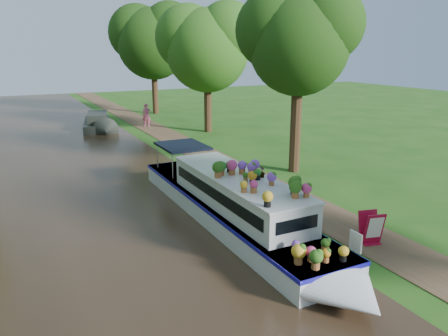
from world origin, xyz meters
TOP-DOWN VIEW (x-y plane):
  - ground at (0.00, 0.00)m, footprint 100.00×100.00m
  - canal_water at (-6.00, 0.00)m, footprint 10.00×100.00m
  - towpath at (1.20, 0.00)m, footprint 2.20×100.00m
  - plant_boat at (-2.25, -2.06)m, footprint 2.29×13.52m
  - tree_near_overhang at (3.79, 3.06)m, footprint 5.52×5.28m
  - tree_near_mid at (4.48, 15.08)m, footprint 6.90×6.60m
  - tree_near_far at (3.98, 26.09)m, footprint 7.59×7.26m
  - second_boat at (-2.73, 19.83)m, footprint 3.03×6.87m
  - sandwich_board at (0.92, -5.23)m, footprint 0.70×0.66m
  - pedestrian_pink at (0.95, 18.97)m, footprint 0.78×0.63m
  - verge_plant at (-0.57, -1.57)m, footprint 0.41×0.36m

SIDE VIEW (x-z plane):
  - ground at x=0.00m, z-range 0.00..0.00m
  - canal_water at x=-6.00m, z-range 0.00..0.02m
  - towpath at x=1.20m, z-range 0.00..0.03m
  - verge_plant at x=-0.57m, z-range 0.00..0.42m
  - sandwich_board at x=0.92m, z-range -0.02..1.03m
  - second_boat at x=-2.73m, z-range -0.12..1.15m
  - plant_boat at x=-2.25m, z-range -0.27..1.97m
  - pedestrian_pink at x=0.95m, z-range 0.03..1.88m
  - tree_near_mid at x=4.48m, z-range 1.74..11.14m
  - tree_near_overhang at x=3.79m, z-range 2.11..11.10m
  - tree_near_far at x=3.98m, z-range 1.90..12.20m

